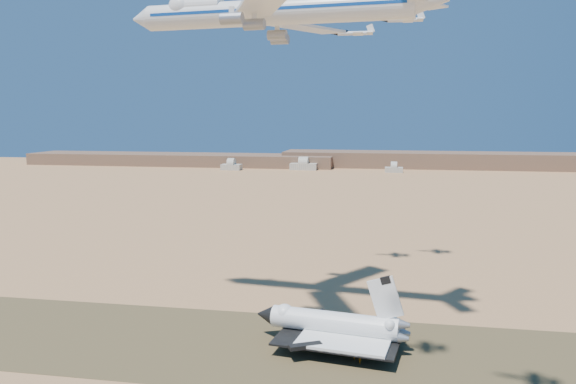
% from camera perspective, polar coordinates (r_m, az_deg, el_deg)
% --- Properties ---
extents(ground, '(1200.00, 1200.00, 0.00)m').
position_cam_1_polar(ground, '(155.27, -3.15, -15.41)').
color(ground, '#AF7B4E').
rests_on(ground, ground).
extents(runway, '(600.00, 50.00, 0.06)m').
position_cam_1_polar(runway, '(155.26, -3.15, -15.40)').
color(runway, brown).
rests_on(runway, ground).
extents(ridgeline, '(960.00, 90.00, 18.00)m').
position_cam_1_polar(ridgeline, '(669.07, 12.84, 3.02)').
color(ridgeline, brown).
rests_on(ridgeline, ground).
extents(hangars, '(200.50, 29.50, 30.00)m').
position_cam_1_polar(hangars, '(627.39, 1.15, 2.65)').
color(hangars, '#B6B2A1').
rests_on(hangars, ground).
extents(shuttle, '(41.97, 29.66, 20.62)m').
position_cam_1_polar(shuttle, '(154.31, 4.57, -13.35)').
color(shuttle, white).
rests_on(shuttle, runway).
extents(carrier_747, '(90.41, 69.55, 22.47)m').
position_cam_1_polar(carrier_747, '(162.03, -2.37, 17.77)').
color(carrier_747, silver).
extents(crew_a, '(0.57, 0.71, 1.68)m').
position_cam_1_polar(crew_a, '(148.10, 6.77, -16.27)').
color(crew_a, orange).
rests_on(crew_a, runway).
extents(crew_b, '(0.83, 0.93, 1.66)m').
position_cam_1_polar(crew_b, '(146.27, 7.33, -16.60)').
color(crew_b, orange).
rests_on(crew_b, runway).
extents(crew_c, '(1.01, 0.91, 1.56)m').
position_cam_1_polar(crew_c, '(151.69, 7.25, -15.70)').
color(crew_c, orange).
rests_on(crew_c, runway).
extents(chase_jet_e, '(15.87, 8.44, 3.95)m').
position_cam_1_polar(chase_jet_e, '(211.12, 6.74, 15.74)').
color(chase_jet_e, silver).
extents(chase_jet_f, '(16.17, 8.52, 4.03)m').
position_cam_1_polar(chase_jet_f, '(219.17, 11.73, 16.75)').
color(chase_jet_f, silver).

